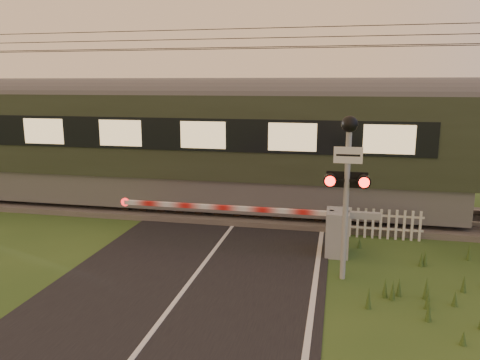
# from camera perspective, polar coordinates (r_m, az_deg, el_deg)

# --- Properties ---
(ground) EXTENTS (160.00, 160.00, 0.00)m
(ground) POSITION_cam_1_polar(r_m,az_deg,el_deg) (10.33, -7.08, -13.56)
(ground) COLOR #2B491C
(ground) RESTS_ON ground
(road) EXTENTS (6.00, 140.00, 0.03)m
(road) POSITION_cam_1_polar(r_m,az_deg,el_deg) (10.12, -7.42, -14.06)
(road) COLOR black
(road) RESTS_ON ground
(track_bed) EXTENTS (140.00, 3.40, 0.39)m
(track_bed) POSITION_cam_1_polar(r_m,az_deg,el_deg) (16.21, 0.41, -3.74)
(track_bed) COLOR #47423D
(track_bed) RESTS_ON ground
(overhead_wires) EXTENTS (120.00, 0.62, 0.62)m
(overhead_wires) POSITION_cam_1_polar(r_m,az_deg,el_deg) (15.67, 0.44, 16.62)
(overhead_wires) COLOR black
(overhead_wires) RESTS_ON ground
(boom_gate) EXTENTS (7.11, 0.90, 1.20)m
(boom_gate) POSITION_cam_1_polar(r_m,az_deg,el_deg) (12.48, 10.29, -5.90)
(boom_gate) COLOR gray
(boom_gate) RESTS_ON ground
(crossing_signal) EXTENTS (0.95, 0.37, 3.71)m
(crossing_signal) POSITION_cam_1_polar(r_m,az_deg,el_deg) (10.48, 12.96, 1.30)
(crossing_signal) COLOR gray
(crossing_signal) RESTS_ON ground
(picket_fence) EXTENTS (2.57, 0.07, 0.87)m
(picket_fence) POSITION_cam_1_polar(r_m,az_deg,el_deg) (14.02, 16.34, -5.12)
(picket_fence) COLOR silver
(picket_fence) RESTS_ON ground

